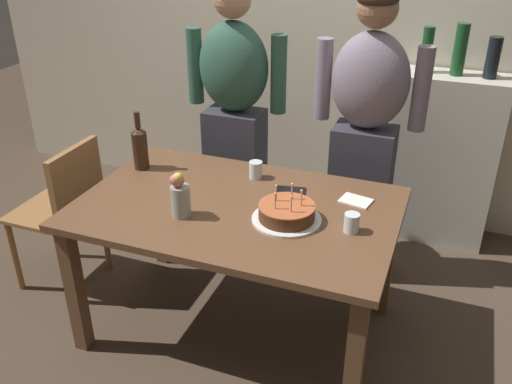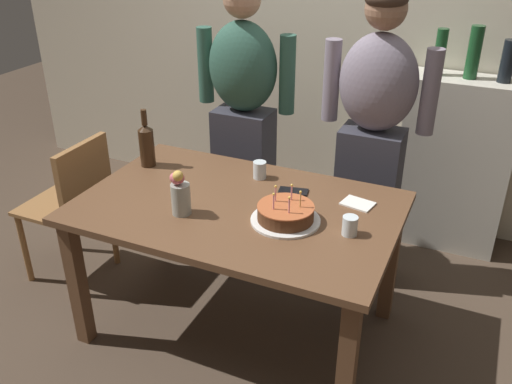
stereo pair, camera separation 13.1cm
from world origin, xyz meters
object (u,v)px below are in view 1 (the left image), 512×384
(birthday_cake, at_px, (287,213))
(dining_chair, at_px, (66,205))
(water_glass_far, at_px, (352,223))
(wine_bottle, at_px, (140,147))
(person_man_bearded, at_px, (235,118))
(flower_vase, at_px, (180,194))
(cell_phone, at_px, (291,190))
(water_glass_near, at_px, (256,170))
(napkin_stack, at_px, (356,201))
(person_woman_cardigan, at_px, (365,135))

(birthday_cake, height_order, dining_chair, birthday_cake)
(water_glass_far, height_order, wine_bottle, wine_bottle)
(person_man_bearded, height_order, dining_chair, person_man_bearded)
(water_glass_far, height_order, flower_vase, flower_vase)
(cell_phone, bearing_deg, water_glass_near, 148.62)
(napkin_stack, relative_size, person_woman_cardigan, 0.09)
(cell_phone, bearing_deg, person_woman_cardigan, 52.57)
(person_man_bearded, xyz_separation_m, dining_chair, (-0.72, -0.72, -0.36))
(cell_phone, bearing_deg, birthday_cake, -87.91)
(water_glass_near, height_order, cell_phone, water_glass_near)
(water_glass_near, xyz_separation_m, napkin_stack, (0.54, -0.07, -0.04))
(water_glass_near, xyz_separation_m, wine_bottle, (-0.61, -0.11, 0.08))
(cell_phone, height_order, dining_chair, dining_chair)
(birthday_cake, distance_m, water_glass_near, 0.46)
(cell_phone, bearing_deg, flower_vase, -145.45)
(water_glass_far, relative_size, wine_bottle, 0.27)
(wine_bottle, bearing_deg, person_woman_cardigan, 27.13)
(person_woman_cardigan, bearing_deg, water_glass_near, 43.78)
(birthday_cake, height_order, flower_vase, flower_vase)
(wine_bottle, bearing_deg, dining_chair, -157.83)
(water_glass_far, bearing_deg, dining_chair, 177.34)
(person_man_bearded, bearing_deg, birthday_cake, 126.14)
(wine_bottle, xyz_separation_m, cell_phone, (0.83, 0.03, -0.12))
(water_glass_near, xyz_separation_m, person_man_bearded, (-0.31, 0.45, 0.09))
(wine_bottle, bearing_deg, water_glass_near, 9.72)
(water_glass_near, xyz_separation_m, person_woman_cardigan, (0.47, 0.45, 0.09))
(birthday_cake, relative_size, dining_chair, 0.36)
(flower_vase, bearing_deg, dining_chair, 165.68)
(napkin_stack, height_order, person_woman_cardigan, person_woman_cardigan)
(water_glass_far, relative_size, flower_vase, 0.38)
(water_glass_far, distance_m, person_man_bearded, 1.19)
(birthday_cake, xyz_separation_m, dining_chair, (-1.31, 0.09, -0.26))
(cell_phone, distance_m, napkin_stack, 0.32)
(cell_phone, bearing_deg, person_man_bearded, 122.98)
(person_woman_cardigan, height_order, dining_chair, person_woman_cardigan)
(wine_bottle, bearing_deg, flower_vase, -41.25)
(water_glass_far, distance_m, dining_chair, 1.62)
(birthday_cake, height_order, napkin_stack, birthday_cake)
(birthday_cake, relative_size, water_glass_far, 3.65)
(water_glass_near, bearing_deg, birthday_cake, -51.50)
(birthday_cake, height_order, person_man_bearded, person_man_bearded)
(birthday_cake, xyz_separation_m, person_woman_cardigan, (0.19, 0.81, 0.10))
(napkin_stack, distance_m, person_woman_cardigan, 0.54)
(dining_chair, bearing_deg, flower_vase, 75.68)
(napkin_stack, bearing_deg, wine_bottle, -178.29)
(napkin_stack, distance_m, flower_vase, 0.84)
(water_glass_far, distance_m, wine_bottle, 1.22)
(water_glass_far, relative_size, dining_chair, 0.10)
(water_glass_far, distance_m, person_woman_cardigan, 0.81)
(birthday_cake, bearing_deg, napkin_stack, 48.43)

